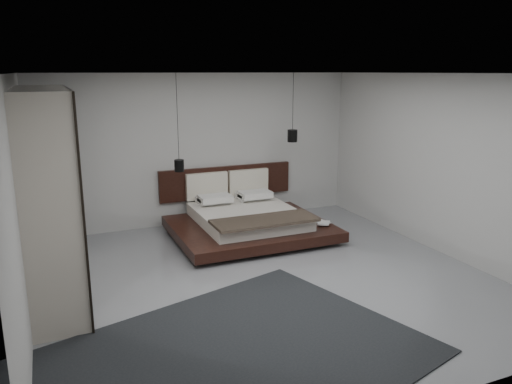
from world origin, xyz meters
name	(u,v)px	position (x,y,z in m)	size (l,w,h in m)	color
floor	(267,279)	(0.00, 0.00, 0.00)	(6.00, 6.00, 0.00)	gray
ceiling	(268,73)	(0.00, 0.00, 2.80)	(6.00, 6.00, 0.00)	white
wall_back	(202,149)	(0.00, 3.00, 1.40)	(6.00, 6.00, 0.00)	#B5B5B2
wall_front	(422,255)	(0.00, -3.00, 1.40)	(6.00, 6.00, 0.00)	#B5B5B2
wall_left	(20,204)	(-3.00, 0.00, 1.40)	(6.00, 6.00, 0.00)	#B5B5B2
wall_right	(442,165)	(3.00, 0.00, 1.40)	(6.00, 6.00, 0.00)	#B5B5B2
lattice_screen	(30,172)	(-2.95, 2.45, 1.30)	(0.05, 0.90, 2.60)	black
bed	(247,219)	(0.47, 1.91, 0.28)	(2.63, 2.33, 1.05)	black
book_lower	(318,223)	(1.55, 1.28, 0.26)	(0.20, 0.26, 0.02)	#99724C
book_upper	(318,223)	(1.53, 1.25, 0.28)	(0.20, 0.27, 0.02)	#99724C
pendant_left	(179,165)	(-0.61, 2.31, 1.27)	(0.17, 0.17, 1.65)	black
pendant_right	(292,136)	(1.55, 2.31, 1.66)	(0.18, 0.18, 1.25)	black
wardrobe	(49,195)	(-2.70, 0.69, 1.32)	(0.63, 2.69, 2.64)	beige
rug	(227,360)	(-1.20, -1.70, 0.01)	(3.95, 2.82, 0.02)	black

